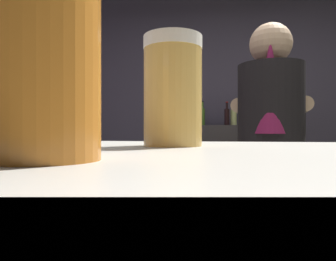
# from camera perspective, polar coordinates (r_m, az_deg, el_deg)

# --- Properties ---
(wall_back) EXTENTS (5.20, 0.10, 2.70)m
(wall_back) POSITION_cam_1_polar(r_m,az_deg,el_deg) (3.57, 12.32, 3.86)
(wall_back) COLOR #4C4557
(wall_back) RESTS_ON ground
(prep_counter) EXTENTS (2.10, 0.60, 0.91)m
(prep_counter) POSITION_cam_1_polar(r_m,az_deg,el_deg) (2.32, 24.21, -16.54)
(prep_counter) COLOR #474626
(prep_counter) RESTS_ON ground
(back_shelf) EXTENTS (0.80, 0.36, 1.17)m
(back_shelf) POSITION_cam_1_polar(r_m,az_deg,el_deg) (3.31, 9.76, -9.17)
(back_shelf) COLOR #393537
(back_shelf) RESTS_ON ground
(mini_fridge) EXTENTS (0.63, 0.58, 0.99)m
(mini_fridge) POSITION_cam_1_polar(r_m,az_deg,el_deg) (3.62, -21.68, -9.78)
(mini_fridge) COLOR white
(mini_fridge) RESTS_ON ground
(bartender) EXTENTS (0.48, 0.54, 1.68)m
(bartender) POSITION_cam_1_polar(r_m,az_deg,el_deg) (1.71, 18.43, -4.78)
(bartender) COLOR #2A2B39
(bartender) RESTS_ON ground
(mixing_bowl) EXTENTS (0.18, 0.18, 0.05)m
(mixing_bowl) POSITION_cam_1_polar(r_m,az_deg,el_deg) (2.11, 10.51, -4.91)
(mixing_bowl) COLOR #CA5331
(mixing_bowl) RESTS_ON prep_counter
(chefs_knife) EXTENTS (0.24, 0.10, 0.01)m
(chefs_knife) POSITION_cam_1_polar(r_m,az_deg,el_deg) (2.17, 23.79, -5.32)
(chefs_knife) COLOR silver
(chefs_knife) RESTS_ON prep_counter
(pint_glass_near) EXTENTS (0.08, 0.08, 0.15)m
(pint_glass_near) POSITION_cam_1_polar(r_m,az_deg,el_deg) (0.24, -21.78, 12.56)
(pint_glass_near) COLOR orange
(pint_glass_near) RESTS_ON bar_counter
(pint_glass_far) EXTENTS (0.08, 0.08, 0.15)m
(pint_glass_far) POSITION_cam_1_polar(r_m,az_deg,el_deg) (0.41, 0.89, 7.25)
(pint_glass_far) COLOR #E2B054
(pint_glass_far) RESTS_ON bar_counter
(bottle_hot_sauce) EXTENTS (0.07, 0.07, 0.27)m
(bottle_hot_sauce) POSITION_cam_1_polar(r_m,az_deg,el_deg) (3.34, 14.35, 2.75)
(bottle_hot_sauce) COLOR #478C2B
(bottle_hot_sauce) RESTS_ON back_shelf
(bottle_olive_oil) EXTENTS (0.06, 0.06, 0.26)m
(bottle_olive_oil) POSITION_cam_1_polar(r_m,az_deg,el_deg) (3.34, 6.37, 2.69)
(bottle_olive_oil) COLOR #50812A
(bottle_olive_oil) RESTS_ON back_shelf
(bottle_soy) EXTENTS (0.05, 0.05, 0.24)m
(bottle_soy) POSITION_cam_1_polar(r_m,az_deg,el_deg) (3.21, 10.83, 2.64)
(bottle_soy) COLOR black
(bottle_soy) RESTS_ON back_shelf
(bottle_vinegar) EXTENTS (0.07, 0.07, 0.24)m
(bottle_vinegar) POSITION_cam_1_polar(r_m,az_deg,el_deg) (3.26, 12.03, 2.56)
(bottle_vinegar) COLOR #CDD280
(bottle_vinegar) RESTS_ON back_shelf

